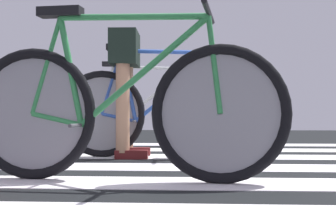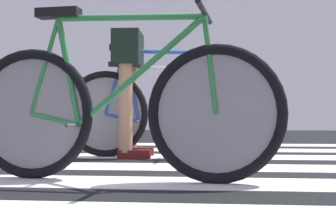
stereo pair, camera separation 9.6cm
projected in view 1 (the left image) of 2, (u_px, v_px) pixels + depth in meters
ground at (240, 165)px, 3.38m from camera, size 18.00×14.00×0.02m
crosswalk_markings at (236, 162)px, 3.51m from camera, size 5.38×4.25×0.00m
bicycle_1_of_3 at (122, 109)px, 2.48m from camera, size 1.73×0.52×0.93m
bicycle_2_of_3 at (163, 111)px, 3.87m from camera, size 1.74×0.52×0.93m
cyclist_2_of_3 at (125, 76)px, 3.88m from camera, size 0.32×0.42×1.04m
bicycle_3_of_3 at (144, 111)px, 5.20m from camera, size 1.73×0.52×0.93m
traffic_cone at (12, 128)px, 4.40m from camera, size 0.41×0.41×0.47m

